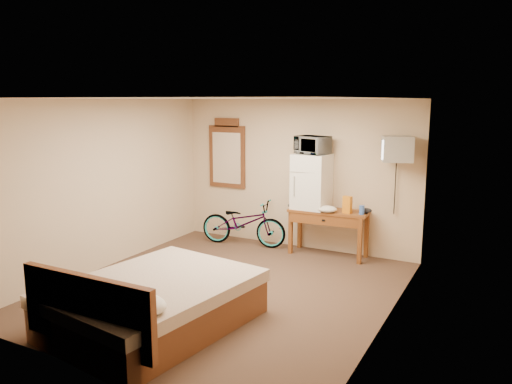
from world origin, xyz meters
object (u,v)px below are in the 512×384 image
(desk, at_px, (328,218))
(wall_mirror, at_px, (227,154))
(mini_fridge, at_px, (312,181))
(bed, at_px, (150,303))
(bicycle, at_px, (243,223))
(crt_television, at_px, (397,149))
(blue_cup, at_px, (362,210))
(microwave, at_px, (312,145))

(desk, xyz_separation_m, wall_mirror, (-2.03, 0.27, 0.90))
(mini_fridge, xyz_separation_m, wall_mirror, (-1.72, 0.22, 0.33))
(bed, bearing_deg, wall_mirror, 108.25)
(wall_mirror, relative_size, bed, 0.53)
(wall_mirror, bearing_deg, bicycle, -34.19)
(desk, relative_size, bicycle, 0.85)
(crt_television, bearing_deg, bicycle, -177.42)
(bicycle, distance_m, bed, 3.35)
(mini_fridge, distance_m, bed, 3.57)
(blue_cup, height_order, crt_television, crt_television)
(bicycle, bearing_deg, wall_mirror, 47.14)
(desk, distance_m, mini_fridge, 0.65)
(microwave, distance_m, crt_television, 1.34)
(microwave, bearing_deg, bicycle, -154.52)
(bed, bearing_deg, mini_fridge, 81.35)
(desk, relative_size, mini_fridge, 1.45)
(desk, relative_size, wall_mirror, 1.03)
(mini_fridge, distance_m, bicycle, 1.43)
(blue_cup, bearing_deg, desk, 177.74)
(mini_fridge, height_order, crt_television, crt_television)
(wall_mirror, bearing_deg, bed, -71.75)
(crt_television, bearing_deg, wall_mirror, 175.32)
(blue_cup, relative_size, crt_television, 0.23)
(desk, height_order, wall_mirror, wall_mirror)
(mini_fridge, bearing_deg, desk, -8.42)
(wall_mirror, xyz_separation_m, bed, (1.20, -3.64, -1.23))
(bicycle, relative_size, bed, 0.64)
(blue_cup, bearing_deg, crt_television, 5.01)
(desk, height_order, blue_cup, blue_cup)
(desk, distance_m, bed, 3.49)
(crt_television, xyz_separation_m, bed, (-1.85, -3.39, -1.48))
(microwave, distance_m, bed, 3.76)
(wall_mirror, distance_m, bed, 4.03)
(desk, height_order, crt_television, crt_television)
(desk, xyz_separation_m, microwave, (-0.31, 0.05, 1.15))
(bicycle, bearing_deg, mini_fridge, -92.00)
(desk, relative_size, microwave, 2.48)
(mini_fridge, bearing_deg, bed, -98.65)
(desk, bearing_deg, mini_fridge, 171.58)
(blue_cup, height_order, bed, bed)
(desk, height_order, bicycle, bicycle)
(microwave, height_order, crt_television, crt_television)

